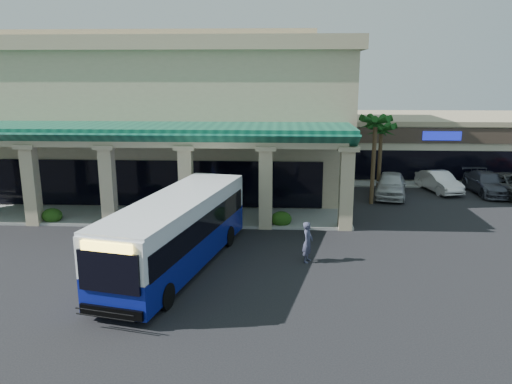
# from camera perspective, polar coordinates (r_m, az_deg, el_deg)

# --- Properties ---
(ground) EXTENTS (110.00, 110.00, 0.00)m
(ground) POSITION_cam_1_polar(r_m,az_deg,el_deg) (23.84, -2.96, -7.83)
(ground) COLOR black
(main_building) EXTENTS (30.80, 14.80, 11.35)m
(main_building) POSITION_cam_1_polar(r_m,az_deg,el_deg) (39.58, -12.40, 8.87)
(main_building) COLOR #C0AC89
(main_building) RESTS_ON ground
(arcade) EXTENTS (30.00, 6.20, 5.70)m
(arcade) POSITION_cam_1_polar(r_m,az_deg,el_deg) (31.23, -16.50, 2.21)
(arcade) COLOR #0D4E3B
(arcade) RESTS_ON ground
(strip_mall) EXTENTS (22.50, 12.50, 4.90)m
(strip_mall) POSITION_cam_1_polar(r_m,az_deg,el_deg) (49.07, 21.58, 5.29)
(strip_mall) COLOR beige
(strip_mall) RESTS_ON ground
(palm_0) EXTENTS (2.40, 2.40, 6.60)m
(palm_0) POSITION_cam_1_polar(r_m,az_deg,el_deg) (34.08, 13.31, 4.09)
(palm_0) COLOR #103D11
(palm_0) RESTS_ON ground
(palm_1) EXTENTS (2.40, 2.40, 5.80)m
(palm_1) POSITION_cam_1_polar(r_m,az_deg,el_deg) (37.24, 13.99, 4.20)
(palm_1) COLOR #103D11
(palm_1) RESTS_ON ground
(broadleaf_tree) EXTENTS (2.60, 2.60, 4.81)m
(broadleaf_tree) POSITION_cam_1_polar(r_m,az_deg,el_deg) (41.88, 9.98, 4.71)
(broadleaf_tree) COLOR #1A3D0D
(broadleaf_tree) RESTS_ON ground
(transit_bus) EXTENTS (5.27, 12.10, 3.29)m
(transit_bus) POSITION_cam_1_polar(r_m,az_deg,el_deg) (22.70, -8.95, -4.68)
(transit_bus) COLOR navy
(transit_bus) RESTS_ON ground
(pedestrian) EXTENTS (0.67, 0.82, 1.93)m
(pedestrian) POSITION_cam_1_polar(r_m,az_deg,el_deg) (23.48, 5.92, -5.71)
(pedestrian) COLOR #393C55
(pedestrian) RESTS_ON ground
(car_silver) EXTENTS (3.19, 5.46, 1.75)m
(car_silver) POSITION_cam_1_polar(r_m,az_deg,el_deg) (36.83, 15.15, 0.82)
(car_silver) COLOR #BDBDBF
(car_silver) RESTS_ON ground
(car_white) EXTENTS (2.60, 4.81, 1.51)m
(car_white) POSITION_cam_1_polar(r_m,az_deg,el_deg) (39.51, 20.18, 1.12)
(car_white) COLOR silver
(car_white) RESTS_ON ground
(car_red) EXTENTS (2.34, 5.42, 1.56)m
(car_red) POSITION_cam_1_polar(r_m,az_deg,el_deg) (40.17, 24.91, 0.91)
(car_red) COLOR #3F414E
(car_red) RESTS_ON ground
(car_gray) EXTENTS (3.89, 6.19, 1.59)m
(car_gray) POSITION_cam_1_polar(r_m,az_deg,el_deg) (40.11, 27.13, 0.69)
(car_gray) COLOR #3C3D40
(car_gray) RESTS_ON ground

